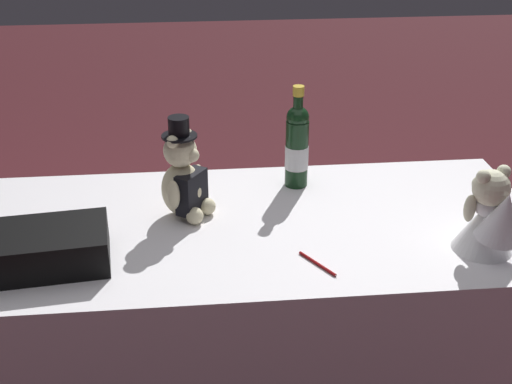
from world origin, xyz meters
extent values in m
cube|color=white|center=(0.00, 0.00, 0.37)|extent=(1.66, 0.76, 0.74)
ellipsoid|color=beige|center=(0.21, -0.08, 0.82)|extent=(0.12, 0.11, 0.16)
cube|color=black|center=(0.18, -0.06, 0.82)|extent=(0.10, 0.11, 0.12)
sphere|color=beige|center=(0.21, -0.08, 0.95)|extent=(0.10, 0.10, 0.10)
sphere|color=beige|center=(0.17, -0.05, 0.94)|extent=(0.04, 0.04, 0.04)
sphere|color=beige|center=(0.23, -0.05, 0.98)|extent=(0.04, 0.04, 0.04)
sphere|color=beige|center=(0.19, -0.11, 0.98)|extent=(0.04, 0.04, 0.04)
ellipsoid|color=beige|center=(0.23, -0.02, 0.84)|extent=(0.04, 0.04, 0.09)
ellipsoid|color=beige|center=(0.16, -0.12, 0.84)|extent=(0.04, 0.04, 0.09)
sphere|color=beige|center=(0.17, -0.01, 0.77)|extent=(0.05, 0.05, 0.05)
sphere|color=beige|center=(0.14, -0.07, 0.77)|extent=(0.05, 0.05, 0.05)
cylinder|color=black|center=(0.21, -0.08, 0.99)|extent=(0.10, 0.10, 0.01)
cylinder|color=black|center=(0.21, -0.08, 1.02)|extent=(0.06, 0.06, 0.05)
cone|color=white|center=(-0.59, 0.20, 0.81)|extent=(0.16, 0.16, 0.14)
ellipsoid|color=white|center=(-0.59, 0.20, 0.87)|extent=(0.07, 0.06, 0.06)
sphere|color=beige|center=(-0.59, 0.20, 0.92)|extent=(0.10, 0.10, 0.10)
sphere|color=beige|center=(-0.57, 0.16, 0.92)|extent=(0.04, 0.04, 0.04)
sphere|color=beige|center=(-0.62, 0.19, 0.96)|extent=(0.04, 0.04, 0.04)
sphere|color=beige|center=(-0.56, 0.21, 0.96)|extent=(0.04, 0.04, 0.04)
ellipsoid|color=beige|center=(-0.62, 0.16, 0.87)|extent=(0.03, 0.03, 0.08)
ellipsoid|color=beige|center=(-0.54, 0.20, 0.87)|extent=(0.03, 0.03, 0.08)
cone|color=white|center=(-0.61, 0.25, 0.87)|extent=(0.16, 0.17, 0.15)
cylinder|color=black|center=(-0.15, -0.24, 0.85)|extent=(0.07, 0.07, 0.22)
sphere|color=black|center=(-0.15, -0.24, 0.97)|extent=(0.07, 0.07, 0.07)
cylinder|color=black|center=(-0.15, -0.24, 1.02)|extent=(0.03, 0.03, 0.09)
cylinder|color=gold|center=(-0.15, -0.24, 1.06)|extent=(0.03, 0.03, 0.03)
cylinder|color=silver|center=(-0.15, -0.24, 0.84)|extent=(0.07, 0.07, 0.08)
cylinder|color=maroon|center=(-0.14, 0.24, 0.75)|extent=(0.08, 0.12, 0.01)
cone|color=silver|center=(-0.17, 0.29, 0.75)|extent=(0.01, 0.01, 0.01)
cube|color=black|center=(0.57, 0.17, 0.79)|extent=(0.36, 0.24, 0.10)
cube|color=#B7B7BF|center=(0.56, 0.07, 0.79)|extent=(0.04, 0.01, 0.02)
camera|label=1|loc=(0.17, 1.70, 1.70)|focal=47.89mm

